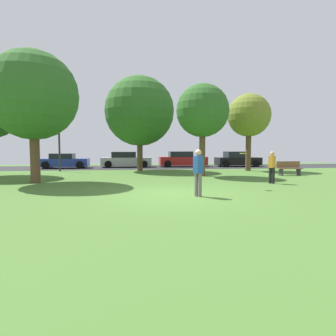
{
  "coord_description": "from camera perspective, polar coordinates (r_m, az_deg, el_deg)",
  "views": [
    {
      "loc": [
        -1.71,
        -10.31,
        1.7
      ],
      "look_at": [
        0.0,
        2.31,
        0.84
      ],
      "focal_mm": 30.31,
      "sensor_mm": 36.0,
      "label": 1
    }
  ],
  "objects": [
    {
      "name": "ground_plane",
      "position": [
        10.59,
        1.68,
        -5.39
      ],
      "size": [
        44.0,
        44.0,
        0.0
      ],
      "primitive_type": "plane",
      "color": "#47702D"
    },
    {
      "name": "road_strip",
      "position": [
        26.42,
        -3.99,
        0.17
      ],
      "size": [
        44.0,
        6.4,
        0.01
      ],
      "primitive_type": "cube",
      "color": "#28282B",
      "rests_on": "ground_plane"
    },
    {
      "name": "birch_tree_lone",
      "position": [
        22.46,
        -5.73,
        11.28
      ],
      "size": [
        5.36,
        5.36,
        7.3
      ],
      "color": "brown",
      "rests_on": "ground_plane"
    },
    {
      "name": "oak_tree_center",
      "position": [
        23.05,
        15.97,
        10.08
      ],
      "size": [
        3.29,
        3.29,
        5.94
      ],
      "color": "brown",
      "rests_on": "ground_plane"
    },
    {
      "name": "oak_tree_left",
      "position": [
        18.01,
        6.97,
        11.31
      ],
      "size": [
        3.29,
        3.29,
        5.72
      ],
      "color": "brown",
      "rests_on": "ground_plane"
    },
    {
      "name": "oak_tree_right",
      "position": [
        15.85,
        -25.5,
        13.0
      ],
      "size": [
        4.38,
        4.38,
        6.53
      ],
      "color": "brown",
      "rests_on": "ground_plane"
    },
    {
      "name": "person_thrower",
      "position": [
        10.15,
        6.1,
        -0.52
      ],
      "size": [
        0.39,
        0.37,
        1.68
      ],
      "rotation": [
        0.0,
        0.0,
        0.62
      ],
      "color": "slate",
      "rests_on": "ground_plane"
    },
    {
      "name": "person_catcher",
      "position": [
        14.81,
        20.18,
        0.38
      ],
      "size": [
        0.39,
        0.37,
        1.58
      ],
      "rotation": [
        0.0,
        0.0,
        -2.52
      ],
      "color": "black",
      "rests_on": "ground_plane"
    },
    {
      "name": "frisbee_disc",
      "position": [
        12.48,
        14.85,
        2.86
      ],
      "size": [
        0.34,
        0.34,
        0.03
      ],
      "color": "yellow"
    },
    {
      "name": "parked_car_blue",
      "position": [
        26.63,
        -20.08,
        1.28
      ],
      "size": [
        4.02,
        2.03,
        1.3
      ],
      "color": "#233893",
      "rests_on": "ground_plane"
    },
    {
      "name": "parked_car_silver",
      "position": [
        26.71,
        -8.48,
        1.59
      ],
      "size": [
        4.57,
        2.07,
        1.43
      ],
      "color": "#B7B7BC",
      "rests_on": "ground_plane"
    },
    {
      "name": "parked_car_red",
      "position": [
        27.16,
        2.9,
        1.69
      ],
      "size": [
        4.5,
        2.0,
        1.46
      ],
      "color": "#B21E1E",
      "rests_on": "ground_plane"
    },
    {
      "name": "parked_car_black",
      "position": [
        28.3,
        13.76,
        1.64
      ],
      "size": [
        4.18,
        2.09,
        1.44
      ],
      "color": "black",
      "rests_on": "ground_plane"
    },
    {
      "name": "park_bench",
      "position": [
        19.81,
        23.19,
        -0.03
      ],
      "size": [
        1.6,
        0.45,
        0.9
      ],
      "rotation": [
        0.0,
        0.0,
        3.14
      ],
      "color": "brown",
      "rests_on": "ground_plane"
    },
    {
      "name": "street_lamp_post",
      "position": [
        23.13,
        -21.03,
        4.97
      ],
      "size": [
        0.14,
        0.14,
        4.5
      ],
      "primitive_type": "cylinder",
      "color": "#2D2D33",
      "rests_on": "ground_plane"
    }
  ]
}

